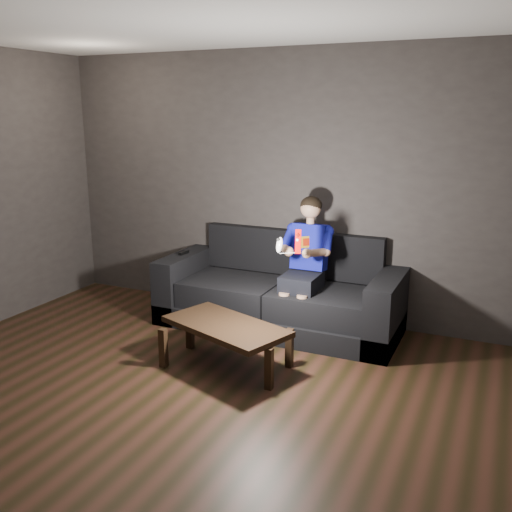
% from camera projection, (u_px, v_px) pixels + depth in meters
% --- Properties ---
extents(floor, '(5.00, 5.00, 0.00)m').
position_uv_depth(floor, '(144.00, 423.00, 3.93)').
color(floor, black).
rests_on(floor, ground).
extents(back_wall, '(5.00, 0.04, 2.70)m').
position_uv_depth(back_wall, '(281.00, 186.00, 5.80)').
color(back_wall, '#36302F').
rests_on(back_wall, ground).
extents(ceiling, '(5.00, 5.00, 0.02)m').
position_uv_depth(ceiling, '(121.00, 2.00, 3.26)').
color(ceiling, white).
rests_on(ceiling, back_wall).
extents(sofa, '(2.36, 1.02, 0.91)m').
position_uv_depth(sofa, '(281.00, 296.00, 5.68)').
color(sofa, black).
rests_on(sofa, floor).
extents(child, '(0.49, 0.60, 1.21)m').
position_uv_depth(child, '(306.00, 254.00, 5.40)').
color(child, black).
rests_on(child, sofa).
extents(wii_remote_red, '(0.07, 0.09, 0.21)m').
position_uv_depth(wii_remote_red, '(298.00, 241.00, 4.89)').
color(wii_remote_red, '#BF0C07').
rests_on(wii_remote_red, child).
extents(nunchuk_white, '(0.08, 0.10, 0.15)m').
position_uv_depth(nunchuk_white, '(279.00, 245.00, 4.98)').
color(nunchuk_white, white).
rests_on(nunchuk_white, child).
extents(wii_remote_black, '(0.04, 0.15, 0.03)m').
position_uv_depth(wii_remote_black, '(184.00, 253.00, 5.94)').
color(wii_remote_black, black).
rests_on(wii_remote_black, sofa).
extents(coffee_table, '(1.18, 0.86, 0.39)m').
position_uv_depth(coffee_table, '(226.00, 329.00, 4.73)').
color(coffee_table, black).
rests_on(coffee_table, floor).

